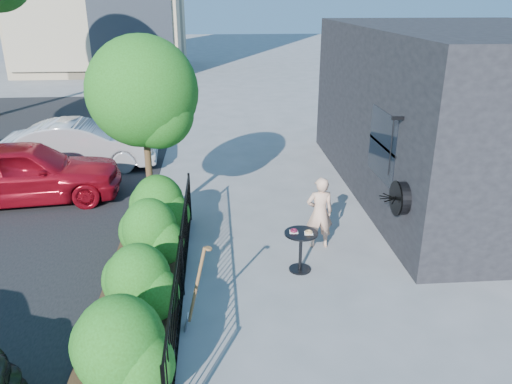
{
  "coord_description": "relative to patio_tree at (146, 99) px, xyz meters",
  "views": [
    {
      "loc": [
        -0.86,
        -7.18,
        4.66
      ],
      "look_at": [
        -0.16,
        1.53,
        1.2
      ],
      "focal_mm": 35.0,
      "sensor_mm": 36.0,
      "label": 1
    }
  ],
  "objects": [
    {
      "name": "ground",
      "position": [
        2.24,
        -2.76,
        -2.76
      ],
      "size": [
        120.0,
        120.0,
        0.0
      ],
      "primitive_type": "plane",
      "color": "gray",
      "rests_on": "ground"
    },
    {
      "name": "shop_building",
      "position": [
        7.73,
        1.74,
        -0.76
      ],
      "size": [
        6.22,
        9.0,
        4.0
      ],
      "color": "black",
      "rests_on": "ground"
    },
    {
      "name": "fence",
      "position": [
        0.74,
        -2.76,
        -2.2
      ],
      "size": [
        0.05,
        6.05,
        1.1
      ],
      "color": "black",
      "rests_on": "ground"
    },
    {
      "name": "planting_bed",
      "position": [
        0.04,
        -2.76,
        -2.72
      ],
      "size": [
        1.3,
        6.0,
        0.08
      ],
      "primitive_type": "cube",
      "color": "#382616",
      "rests_on": "ground"
    },
    {
      "name": "shrubs",
      "position": [
        0.14,
        -2.66,
        -2.06
      ],
      "size": [
        1.1,
        5.6,
        1.24
      ],
      "color": "#225413",
      "rests_on": "ground"
    },
    {
      "name": "patio_tree",
      "position": [
        0.0,
        0.0,
        0.0
      ],
      "size": [
        2.2,
        2.2,
        3.94
      ],
      "color": "#3F2B19",
      "rests_on": "ground"
    },
    {
      "name": "cafe_table",
      "position": [
        2.81,
        -2.11,
        -2.24
      ],
      "size": [
        0.6,
        0.6,
        0.81
      ],
      "rotation": [
        0.0,
        0.0,
        -0.1
      ],
      "color": "black",
      "rests_on": "ground"
    },
    {
      "name": "woman",
      "position": [
        3.32,
        -1.21,
        -2.04
      ],
      "size": [
        0.53,
        0.36,
        1.45
      ],
      "primitive_type": "imported",
      "rotation": [
        0.0,
        0.0,
        3.16
      ],
      "color": "#D3A488",
      "rests_on": "ground"
    },
    {
      "name": "shovel",
      "position": [
        0.98,
        -3.68,
        -2.15
      ],
      "size": [
        0.47,
        0.18,
        1.39
      ],
      "color": "brown",
      "rests_on": "ground"
    },
    {
      "name": "car_red",
      "position": [
        -3.21,
        1.66,
        -2.01
      ],
      "size": [
        4.58,
        2.3,
        1.5
      ],
      "primitive_type": "imported",
      "rotation": [
        0.0,
        0.0,
        1.69
      ],
      "color": "#A10D1C",
      "rests_on": "ground"
    },
    {
      "name": "car_silver",
      "position": [
        -2.48,
        4.11,
        -2.08
      ],
      "size": [
        4.25,
        1.71,
        1.37
      ],
      "primitive_type": "imported",
      "rotation": [
        0.0,
        0.0,
        1.63
      ],
      "color": "#B2B2B7",
      "rests_on": "ground"
    }
  ]
}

